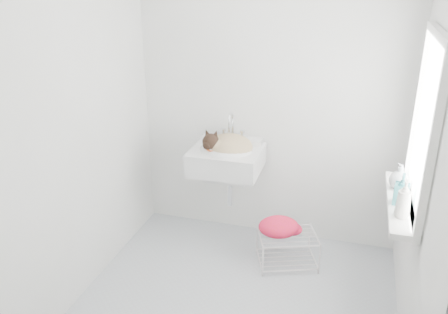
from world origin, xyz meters
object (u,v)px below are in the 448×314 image
(sink, at_px, (226,149))
(bottle_c, at_px, (398,188))
(cat, at_px, (228,145))
(bottle_a, at_px, (401,217))
(wire_rack, at_px, (287,247))
(bottle_b, at_px, (400,204))

(sink, distance_m, bottle_c, 1.34)
(cat, xyz_separation_m, bottle_c, (1.28, -0.35, -0.04))
(bottle_a, distance_m, bottle_c, 0.40)
(wire_rack, distance_m, bottle_b, 1.09)
(wire_rack, xyz_separation_m, bottle_a, (0.73, -0.57, 0.70))
(sink, height_order, bottle_b, sink)
(cat, xyz_separation_m, bottle_b, (1.28, -0.58, -0.04))
(wire_rack, bearing_deg, sink, 160.42)
(cat, bearing_deg, wire_rack, -32.89)
(cat, xyz_separation_m, wire_rack, (0.55, -0.18, -0.74))
(bottle_b, xyz_separation_m, bottle_c, (0.00, 0.23, 0.00))
(wire_rack, height_order, bottle_c, bottle_c)
(sink, bearing_deg, cat, -50.05)
(bottle_b, bearing_deg, bottle_c, 90.00)
(bottle_c, bearing_deg, bottle_b, -90.00)
(cat, height_order, bottle_a, cat)
(wire_rack, relative_size, bottle_a, 2.27)
(bottle_b, relative_size, bottle_c, 1.17)
(sink, relative_size, bottle_c, 3.34)
(bottle_a, relative_size, bottle_b, 0.98)
(bottle_a, xyz_separation_m, bottle_c, (0.00, 0.40, 0.00))
(bottle_c, bearing_deg, wire_rack, 167.37)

